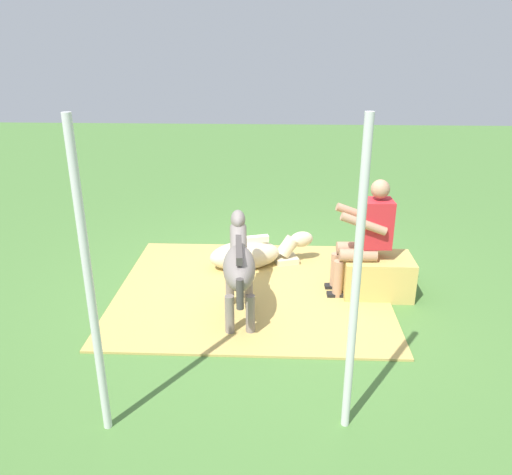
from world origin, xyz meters
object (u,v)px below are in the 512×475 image
(pony_lying, at_px, (253,254))
(soda_bottle, at_px, (413,271))
(tent_pole_left, at_px, (356,287))
(person_seated, at_px, (366,234))
(tent_pole_right, at_px, (90,289))
(pony_standing, at_px, (239,264))
(hay_bale, at_px, (377,276))

(pony_lying, xyz_separation_m, soda_bottle, (-1.92, 0.28, -0.07))
(soda_bottle, xyz_separation_m, tent_pole_left, (1.09, 2.47, 1.02))
(pony_lying, bearing_deg, person_seated, 152.78)
(soda_bottle, bearing_deg, person_seated, 28.77)
(pony_lying, relative_size, tent_pole_right, 0.59)
(person_seated, xyz_separation_m, pony_standing, (1.34, 0.52, -0.15))
(pony_lying, relative_size, tent_pole_left, 0.59)
(pony_standing, xyz_separation_m, tent_pole_left, (-0.91, 1.58, 0.57))
(hay_bale, bearing_deg, pony_standing, 19.45)
(soda_bottle, distance_m, tent_pole_right, 3.98)
(hay_bale, relative_size, pony_standing, 0.56)
(pony_lying, height_order, tent_pole_right, tent_pole_right)
(person_seated, height_order, soda_bottle, person_seated)
(soda_bottle, relative_size, tent_pole_right, 0.11)
(person_seated, bearing_deg, hay_bale, -178.43)
(tent_pole_left, bearing_deg, tent_pole_right, 3.30)
(tent_pole_left, bearing_deg, pony_standing, -60.20)
(pony_lying, distance_m, tent_pole_left, 3.03)
(person_seated, relative_size, tent_pole_right, 0.58)
(pony_standing, xyz_separation_m, tent_pole_right, (0.86, 1.68, 0.57))
(tent_pole_right, bearing_deg, hay_bale, -136.83)
(hay_bale, relative_size, tent_pole_right, 0.33)
(pony_lying, relative_size, soda_bottle, 5.25)
(hay_bale, relative_size, soda_bottle, 2.94)
(person_seated, distance_m, pony_lying, 1.51)
(soda_bottle, bearing_deg, pony_standing, 23.96)
(person_seated, height_order, pony_standing, person_seated)
(hay_bale, height_order, tent_pole_right, tent_pole_right)
(hay_bale, height_order, person_seated, person_seated)
(soda_bottle, bearing_deg, hay_bale, 35.68)
(tent_pole_left, bearing_deg, pony_lying, -73.28)
(hay_bale, relative_size, pony_lying, 0.56)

